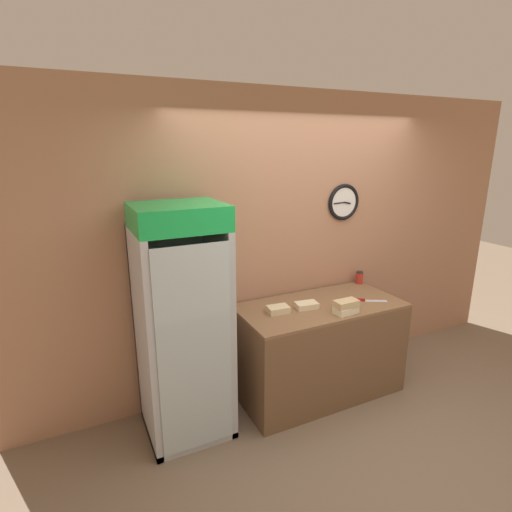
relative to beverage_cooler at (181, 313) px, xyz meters
name	(u,v)px	position (x,y,z in m)	size (l,w,h in m)	color
ground_plane	(385,454)	(1.24, -0.99, -0.99)	(14.00, 14.00, 0.00)	#7A6651
wall_back	(298,242)	(1.24, 0.32, 0.36)	(5.20, 0.09, 2.70)	#AD7A5B
prep_counter	(318,348)	(1.24, -0.08, -0.56)	(1.47, 0.71, 0.87)	brown
beverage_cooler	(181,313)	(0.00, 0.00, 0.00)	(0.64, 0.63, 1.84)	#B2B7BC
sandwich_stack_bottom	(346,310)	(1.32, -0.34, -0.09)	(0.21, 0.13, 0.06)	beige
sandwich_stack_middle	(346,304)	(1.32, -0.34, -0.04)	(0.21, 0.12, 0.06)	tan
sandwich_flat_left	(278,309)	(0.81, -0.08, -0.10)	(0.19, 0.14, 0.06)	beige
sandwich_flat_right	(306,305)	(1.08, -0.10, -0.10)	(0.21, 0.15, 0.05)	beige
chefs_knife	(364,300)	(1.63, -0.19, -0.12)	(0.30, 0.18, 0.02)	silver
condiment_jar	(359,278)	(1.91, 0.21, -0.06)	(0.07, 0.07, 0.13)	#B72D23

